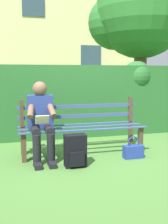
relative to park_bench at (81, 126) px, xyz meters
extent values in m
plane|color=#477533|center=(0.00, 0.08, -0.44)|extent=(60.00, 60.00, 0.00)
cube|color=#4C3828|center=(-0.94, 0.27, -0.22)|extent=(0.07, 0.07, 0.43)
cube|color=#4C3828|center=(0.94, 0.27, -0.22)|extent=(0.07, 0.07, 0.43)
cube|color=#4C3828|center=(-0.94, -0.11, -0.22)|extent=(0.07, 0.07, 0.43)
cube|color=#4C3828|center=(0.94, -0.11, -0.22)|extent=(0.07, 0.07, 0.43)
cube|color=#384C7A|center=(0.00, -0.16, 0.00)|extent=(2.04, 0.06, 0.02)
cube|color=#384C7A|center=(0.00, 0.08, 0.00)|extent=(2.04, 0.06, 0.02)
cube|color=#384C7A|center=(0.00, 0.32, 0.00)|extent=(2.04, 0.06, 0.02)
cube|color=#4C3828|center=(-0.94, -0.15, 0.23)|extent=(0.06, 0.06, 0.44)
cube|color=#4C3828|center=(0.94, -0.15, 0.23)|extent=(0.06, 0.06, 0.44)
cube|color=#384C7A|center=(0.00, -0.15, 0.15)|extent=(2.04, 0.02, 0.06)
cube|color=#384C7A|center=(0.00, -0.15, 0.31)|extent=(2.04, 0.02, 0.06)
cube|color=navy|center=(0.67, 0.06, 0.27)|extent=(0.38, 0.22, 0.52)
sphere|color=brown|center=(0.67, 0.08, 0.63)|extent=(0.22, 0.22, 0.22)
cylinder|color=black|center=(0.57, 0.27, 0.03)|extent=(0.13, 0.42, 0.13)
cylinder|color=black|center=(0.77, 0.27, 0.03)|extent=(0.13, 0.42, 0.13)
cylinder|color=black|center=(0.57, 0.48, -0.21)|extent=(0.12, 0.12, 0.45)
cylinder|color=black|center=(0.77, 0.48, -0.21)|extent=(0.12, 0.12, 0.45)
cube|color=black|center=(0.57, 0.56, -0.40)|extent=(0.10, 0.24, 0.07)
cube|color=black|center=(0.77, 0.56, -0.40)|extent=(0.10, 0.24, 0.07)
cylinder|color=brown|center=(0.52, 0.20, 0.33)|extent=(0.14, 0.32, 0.26)
cylinder|color=brown|center=(0.82, 0.20, 0.33)|extent=(0.14, 0.32, 0.26)
cube|color=beige|center=(0.67, 0.32, 0.20)|extent=(0.20, 0.07, 0.13)
cube|color=#265B28|center=(0.13, -1.28, 0.29)|extent=(5.62, 0.71, 1.46)
sphere|color=#265B28|center=(-1.55, -1.18, 0.80)|extent=(0.64, 0.64, 0.64)
cylinder|color=brown|center=(-2.34, -2.58, 0.68)|extent=(0.34, 0.34, 2.24)
sphere|color=#2D702D|center=(-2.34, -2.58, 2.48)|extent=(2.46, 2.46, 2.46)
sphere|color=#2D702D|center=(-1.72, -2.95, 2.23)|extent=(1.47, 1.47, 1.47)
cube|color=beige|center=(0.13, -8.74, 2.93)|extent=(9.72, 3.01, 6.74)
cube|color=#334756|center=(-2.30, -7.22, 1.45)|extent=(0.90, 0.04, 1.20)
cube|color=#334756|center=(0.13, -7.22, 3.74)|extent=(0.90, 0.04, 1.20)
cube|color=black|center=(0.25, 0.63, -0.21)|extent=(0.30, 0.18, 0.46)
cube|color=black|center=(0.25, 0.74, -0.30)|extent=(0.21, 0.04, 0.20)
cylinder|color=black|center=(0.16, 0.53, -0.19)|extent=(0.04, 0.04, 0.27)
cylinder|color=black|center=(0.34, 0.53, -0.19)|extent=(0.04, 0.04, 0.27)
cube|color=navy|center=(-0.70, 0.51, -0.34)|extent=(0.31, 0.13, 0.20)
torus|color=navy|center=(-0.70, 0.51, -0.19)|extent=(0.19, 0.02, 0.19)
camera|label=1|loc=(1.07, 4.16, 0.87)|focal=42.75mm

